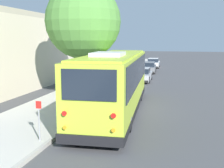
{
  "coord_description": "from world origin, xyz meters",
  "views": [
    {
      "loc": [
        -15.47,
        -2.71,
        3.95
      ],
      "look_at": [
        0.69,
        1.27,
        1.3
      ],
      "focal_mm": 45.0,
      "sensor_mm": 36.0,
      "label": 1
    }
  ],
  "objects_px": {
    "parked_sedan_silver": "(142,75)",
    "parked_sedan_gray": "(148,67)",
    "parked_sedan_white": "(153,63)",
    "street_tree": "(84,16)",
    "shuttle_bus": "(115,80)",
    "sign_post_far": "(59,110)",
    "sign_post_near": "(39,120)"
  },
  "relations": [
    {
      "from": "street_tree",
      "to": "parked_sedan_silver",
      "type": "bearing_deg",
      "value": -15.28
    },
    {
      "from": "shuttle_bus",
      "to": "parked_sedan_white",
      "type": "distance_m",
      "value": 25.51
    },
    {
      "from": "parked_sedan_gray",
      "to": "street_tree",
      "type": "xyz_separation_m",
      "value": [
        -16.56,
        2.3,
        4.82
      ]
    },
    {
      "from": "street_tree",
      "to": "sign_post_near",
      "type": "xyz_separation_m",
      "value": [
        -8.09,
        -1.02,
        -4.47
      ]
    },
    {
      "from": "parked_sedan_gray",
      "to": "street_tree",
      "type": "height_order",
      "value": "street_tree"
    },
    {
      "from": "parked_sedan_white",
      "to": "street_tree",
      "type": "xyz_separation_m",
      "value": [
        -22.62,
        2.31,
        4.8
      ]
    },
    {
      "from": "parked_sedan_silver",
      "to": "sign_post_far",
      "type": "bearing_deg",
      "value": 173.26
    },
    {
      "from": "parked_sedan_gray",
      "to": "parked_sedan_silver",
      "type": "bearing_deg",
      "value": 178.51
    },
    {
      "from": "parked_sedan_gray",
      "to": "parked_sedan_white",
      "type": "relative_size",
      "value": 1.07
    },
    {
      "from": "shuttle_bus",
      "to": "parked_sedan_gray",
      "type": "bearing_deg",
      "value": -2.36
    },
    {
      "from": "shuttle_bus",
      "to": "parked_sedan_white",
      "type": "xyz_separation_m",
      "value": [
        25.48,
        0.43,
        -1.19
      ]
    },
    {
      "from": "parked_sedan_silver",
      "to": "parked_sedan_gray",
      "type": "xyz_separation_m",
      "value": [
        7.39,
        0.21,
        -0.01
      ]
    },
    {
      "from": "parked_sedan_silver",
      "to": "parked_sedan_gray",
      "type": "distance_m",
      "value": 7.39
    },
    {
      "from": "shuttle_bus",
      "to": "parked_sedan_white",
      "type": "relative_size",
      "value": 2.57
    },
    {
      "from": "shuttle_bus",
      "to": "sign_post_far",
      "type": "bearing_deg",
      "value": 149.7
    },
    {
      "from": "parked_sedan_white",
      "to": "sign_post_near",
      "type": "bearing_deg",
      "value": 175.68
    },
    {
      "from": "sign_post_near",
      "to": "parked_sedan_white",
      "type": "bearing_deg",
      "value": -2.41
    },
    {
      "from": "shuttle_bus",
      "to": "sign_post_near",
      "type": "height_order",
      "value": "shuttle_bus"
    },
    {
      "from": "street_tree",
      "to": "sign_post_near",
      "type": "height_order",
      "value": "street_tree"
    },
    {
      "from": "shuttle_bus",
      "to": "parked_sedan_silver",
      "type": "relative_size",
      "value": 2.71
    },
    {
      "from": "parked_sedan_silver",
      "to": "street_tree",
      "type": "xyz_separation_m",
      "value": [
        -9.17,
        2.51,
        4.81
      ]
    },
    {
      "from": "parked_sedan_silver",
      "to": "shuttle_bus",
      "type": "bearing_deg",
      "value": 179.87
    },
    {
      "from": "parked_sedan_gray",
      "to": "sign_post_far",
      "type": "xyz_separation_m",
      "value": [
        -22.85,
        1.28,
        0.29
      ]
    },
    {
      "from": "shuttle_bus",
      "to": "street_tree",
      "type": "bearing_deg",
      "value": 40.1
    },
    {
      "from": "shuttle_bus",
      "to": "parked_sedan_gray",
      "type": "relative_size",
      "value": 2.4
    },
    {
      "from": "parked_sedan_silver",
      "to": "sign_post_far",
      "type": "xyz_separation_m",
      "value": [
        -15.46,
        1.48,
        0.28
      ]
    },
    {
      "from": "parked_sedan_silver",
      "to": "sign_post_near",
      "type": "bearing_deg",
      "value": 173.83
    },
    {
      "from": "parked_sedan_gray",
      "to": "sign_post_near",
      "type": "xyz_separation_m",
      "value": [
        -24.65,
        1.28,
        0.35
      ]
    },
    {
      "from": "shuttle_bus",
      "to": "sign_post_near",
      "type": "bearing_deg",
      "value": 158.12
    },
    {
      "from": "parked_sedan_silver",
      "to": "parked_sedan_gray",
      "type": "relative_size",
      "value": 0.88
    },
    {
      "from": "parked_sedan_silver",
      "to": "sign_post_near",
      "type": "height_order",
      "value": "sign_post_near"
    },
    {
      "from": "street_tree",
      "to": "sign_post_far",
      "type": "relative_size",
      "value": 5.7
    }
  ]
}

